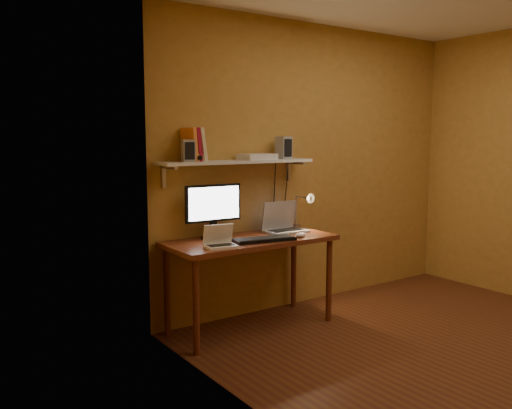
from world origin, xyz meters
TOP-DOWN VIEW (x-y plane):
  - room at (0.00, 0.00)m, footprint 3.44×3.24m
  - desk at (-0.95, 1.28)m, footprint 1.40×0.60m
  - wall_shelf at (-0.95, 1.47)m, footprint 1.40×0.25m
  - monitor at (-1.20, 1.44)m, footprint 0.49×0.22m
  - laptop at (-0.55, 1.38)m, footprint 0.35×0.25m
  - netbook at (-1.34, 1.12)m, footprint 0.25×0.20m
  - keyboard at (-0.93, 1.12)m, footprint 0.52×0.25m
  - mouse at (-0.59, 1.09)m, footprint 0.10×0.07m
  - desk_lamp at (-0.29, 1.41)m, footprint 0.09×0.23m
  - speaker_left at (-1.41, 1.46)m, footprint 0.12×0.12m
  - speaker_right at (-0.47, 1.47)m, footprint 0.12×0.12m
  - books at (-1.35, 1.49)m, footprint 0.16×0.19m
  - shelf_camera at (-1.34, 1.42)m, footprint 0.10×0.04m
  - router at (-0.76, 1.47)m, footprint 0.31×0.22m

SIDE VIEW (x-z plane):
  - desk at x=-0.95m, z-range 0.29..1.04m
  - keyboard at x=-0.93m, z-range 0.75..0.78m
  - mouse at x=-0.59m, z-range 0.75..0.79m
  - netbook at x=-1.34m, z-range 0.71..0.89m
  - laptop at x=-0.55m, z-range 0.69..0.95m
  - desk_lamp at x=-0.29m, z-range 0.77..1.15m
  - monitor at x=-1.20m, z-range 0.78..1.22m
  - room at x=0.00m, z-range -0.02..2.62m
  - wall_shelf at x=-0.95m, z-range 1.26..1.46m
  - router at x=-0.76m, z-range 1.38..1.43m
  - shelf_camera at x=-1.34m, z-range 1.38..1.44m
  - speaker_left at x=-1.41m, z-range 1.38..1.55m
  - speaker_right at x=-0.47m, z-range 1.38..1.57m
  - books at x=-1.35m, z-range 1.37..1.64m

